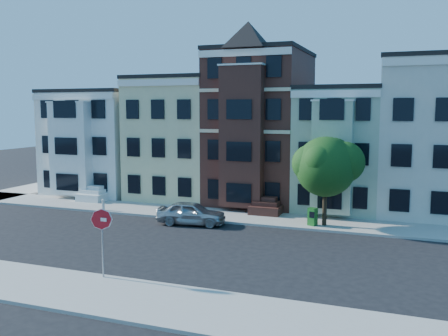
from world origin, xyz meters
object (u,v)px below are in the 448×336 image
at_px(street_tree, 325,171).
at_px(stop_sign, 102,239).
at_px(newspaper_box, 313,217).
at_px(fire_hydrant, 103,206).
at_px(parked_car, 191,213).

distance_m(street_tree, stop_sign, 15.67).
xyz_separation_m(street_tree, newspaper_box, (-0.70, -0.34, -2.98)).
xyz_separation_m(newspaper_box, fire_hydrant, (-15.47, -0.62, -0.24)).
height_order(newspaper_box, fire_hydrant, newspaper_box).
distance_m(parked_car, newspaper_box, 7.94).
xyz_separation_m(street_tree, stop_sign, (-7.63, -13.57, -1.79)).
height_order(parked_car, newspaper_box, parked_car).
height_order(street_tree, stop_sign, street_tree).
bearing_deg(street_tree, newspaper_box, -153.93).
relative_size(newspaper_box, fire_hydrant, 1.73).
height_order(fire_hydrant, stop_sign, stop_sign).
height_order(street_tree, newspaper_box, street_tree).
bearing_deg(fire_hydrant, stop_sign, -55.88).
xyz_separation_m(street_tree, parked_car, (-8.39, -2.33, -2.92)).
relative_size(fire_hydrant, stop_sign, 0.19).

